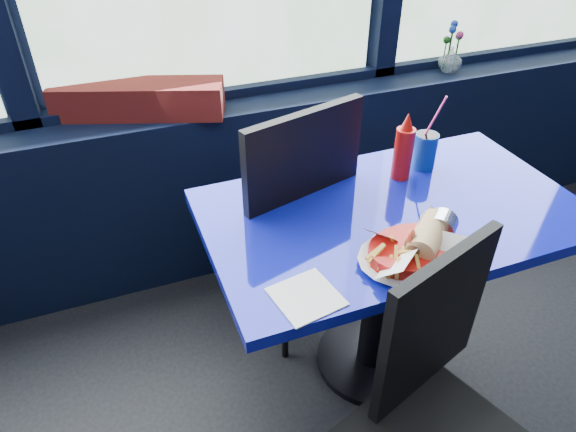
% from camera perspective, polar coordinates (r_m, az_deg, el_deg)
% --- Properties ---
extents(window_sill, '(5.00, 0.26, 0.80)m').
position_cam_1_polar(window_sill, '(2.42, -6.06, 3.60)').
color(window_sill, black).
rests_on(window_sill, ground).
extents(near_table, '(1.20, 0.70, 0.75)m').
position_cam_1_polar(near_table, '(1.77, 10.97, -4.02)').
color(near_table, black).
rests_on(near_table, ground).
extents(chair_near_front, '(0.53, 0.53, 0.93)m').
position_cam_1_polar(chair_near_front, '(1.44, 16.07, -19.33)').
color(chair_near_front, black).
rests_on(chair_near_front, ground).
extents(chair_near_back, '(0.58, 0.58, 1.04)m').
position_cam_1_polar(chair_near_back, '(1.90, 1.14, 0.88)').
color(chair_near_back, black).
rests_on(chair_near_back, ground).
extents(planter_box, '(0.69, 0.38, 0.13)m').
position_cam_1_polar(planter_box, '(2.18, -16.24, 12.37)').
color(planter_box, maroon).
rests_on(planter_box, window_sill).
extents(flower_vase, '(0.13, 0.14, 0.24)m').
position_cam_1_polar(flower_vase, '(2.67, 17.63, 16.52)').
color(flower_vase, silver).
rests_on(flower_vase, window_sill).
extents(food_basket, '(0.33, 0.33, 0.10)m').
position_cam_1_polar(food_basket, '(1.46, 14.01, -3.54)').
color(food_basket, '#B6110C').
rests_on(food_basket, near_table).
extents(ketchup_bottle, '(0.06, 0.06, 0.24)m').
position_cam_1_polar(ketchup_bottle, '(1.78, 12.71, 7.19)').
color(ketchup_bottle, '#B6110C').
rests_on(ketchup_bottle, near_table).
extents(soda_cup, '(0.08, 0.08, 0.27)m').
position_cam_1_polar(soda_cup, '(1.88, 14.98, 7.08)').
color(soda_cup, navy).
rests_on(soda_cup, near_table).
extents(napkin, '(0.18, 0.18, 0.00)m').
position_cam_1_polar(napkin, '(1.33, 2.03, -8.95)').
color(napkin, white).
rests_on(napkin, near_table).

